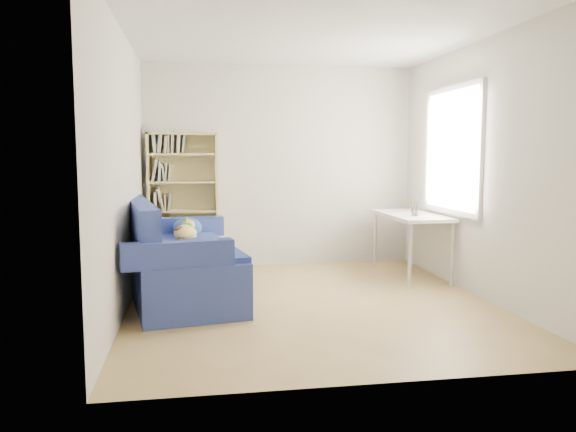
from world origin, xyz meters
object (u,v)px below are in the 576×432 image
(desk, at_px, (411,220))
(pen_cup, at_px, (414,210))
(sofa, at_px, (176,262))
(bookshelf, at_px, (183,207))

(desk, distance_m, pen_cup, 0.27)
(sofa, height_order, pen_cup, sofa)
(desk, xyz_separation_m, pen_cup, (-0.06, -0.23, 0.13))
(sofa, xyz_separation_m, desk, (2.74, 0.62, 0.31))
(pen_cup, bearing_deg, sofa, -171.79)
(bookshelf, relative_size, desk, 1.34)
(bookshelf, relative_size, pen_cup, 9.73)
(sofa, relative_size, bookshelf, 1.25)
(bookshelf, height_order, desk, bookshelf)
(desk, bearing_deg, pen_cup, -103.45)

